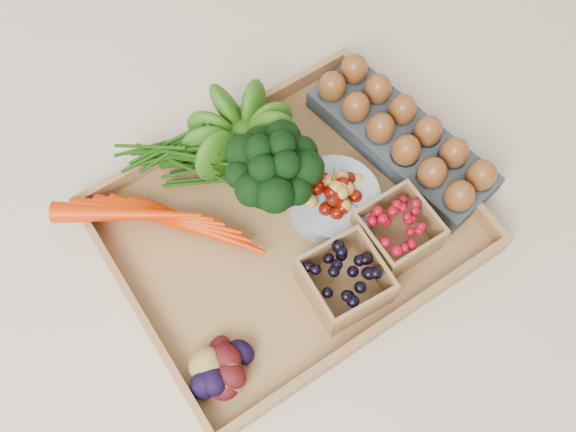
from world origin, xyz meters
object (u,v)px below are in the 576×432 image
cherry_bowl (334,200)px  egg_carton (401,141)px  broccoli (274,183)px  tray (288,229)px

cherry_bowl → egg_carton: size_ratio=0.44×
broccoli → tray: bearing=-99.4°
tray → cherry_bowl: bearing=-5.8°
cherry_bowl → broccoli: bearing=140.2°
tray → egg_carton: 0.25m
cherry_bowl → egg_carton: same height
tray → egg_carton: size_ratio=1.61×
broccoli → cherry_bowl: broccoli is taller
tray → cherry_bowl: size_ratio=3.68×
cherry_bowl → egg_carton: 0.16m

